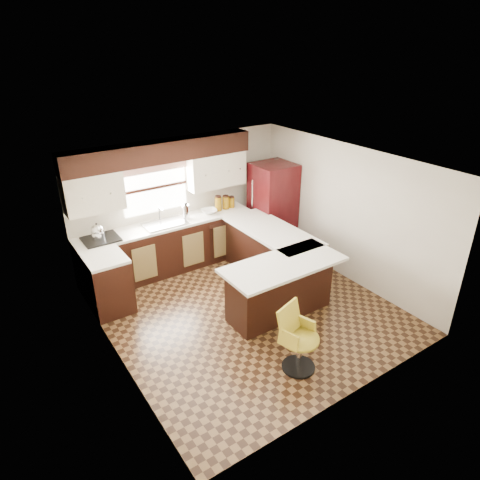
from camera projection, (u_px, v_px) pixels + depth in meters
floor at (247, 309)px, 6.92m from camera, size 4.40×4.40×0.00m
ceiling at (248, 165)px, 5.88m from camera, size 4.40×4.40×0.00m
wall_back at (181, 200)px, 8.04m from camera, size 4.40×0.00×4.40m
wall_front at (360, 315)px, 4.75m from camera, size 4.40×0.00×4.40m
wall_left at (110, 284)px, 5.34m from camera, size 0.00×4.40×4.40m
wall_right at (346, 213)px, 7.45m from camera, size 0.00×4.40×4.40m
base_cab_back at (169, 248)px, 7.92m from camera, size 3.30×0.60×0.90m
base_cab_left at (109, 284)px, 6.75m from camera, size 0.60×0.70×0.90m
counter_back at (167, 224)px, 7.71m from camera, size 3.30×0.60×0.04m
counter_left at (104, 258)px, 6.55m from camera, size 0.60×0.70×0.04m
soffit at (161, 151)px, 7.27m from camera, size 3.40×0.35×0.36m
upper_cab_left at (93, 193)px, 6.87m from camera, size 0.94×0.35×0.64m
upper_cab_right at (216, 170)px, 8.03m from camera, size 1.14×0.35×0.64m
window_pane at (155, 188)px, 7.62m from camera, size 1.20×0.02×0.90m
valance at (154, 167)px, 7.43m from camera, size 1.30×0.06×0.18m
sink at (165, 223)px, 7.66m from camera, size 0.75×0.45×0.03m
dishwasher at (223, 241)px, 8.22m from camera, size 0.58×0.03×0.78m
cooktop at (101, 239)px, 7.08m from camera, size 0.58×0.50×0.02m
peninsula_long at (268, 255)px, 7.64m from camera, size 0.60×1.95×0.90m
peninsula_return at (280, 288)px, 6.65m from camera, size 1.65×0.60×0.90m
counter_pen_long at (272, 231)px, 7.46m from camera, size 0.84×1.95×0.04m
counter_pen_return at (284, 264)px, 6.37m from camera, size 1.89×0.84×0.04m
refrigerator at (273, 208)px, 8.55m from camera, size 0.77×0.74×1.79m
bar_chair at (300, 340)px, 5.51m from camera, size 0.61×0.61×0.91m
kettle at (97, 231)px, 6.99m from camera, size 0.21×0.21×0.28m
percolator at (186, 212)px, 7.84m from camera, size 0.14×0.14×0.27m
mixing_bowl at (209, 211)px, 8.13m from camera, size 0.34×0.34×0.07m
canister_large at (218, 204)px, 8.21m from camera, size 0.13×0.13×0.27m
canister_med at (226, 203)px, 8.31m from camera, size 0.13×0.13×0.24m
canister_small at (231, 202)px, 8.38m from camera, size 0.12×0.12×0.20m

